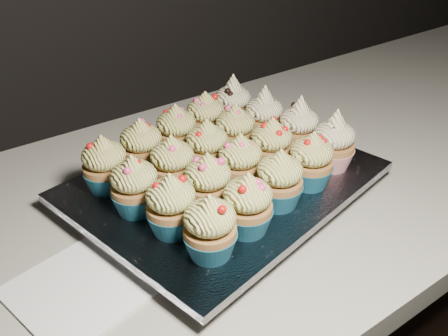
{
  "coord_description": "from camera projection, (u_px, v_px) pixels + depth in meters",
  "views": [
    {
      "loc": [
        -0.26,
        1.18,
        1.33
      ],
      "look_at": [
        0.09,
        1.67,
        0.95
      ],
      "focal_mm": 40.0,
      "sensor_mm": 36.0,
      "label": 1
    }
  ],
  "objects": [
    {
      "name": "worktop",
      "position": [
        161.0,
        219.0,
        0.73
      ],
      "size": [
        2.44,
        0.64,
        0.04
      ],
      "primitive_type": "cube",
      "color": "beige",
      "rests_on": "cabinet"
    },
    {
      "name": "napkin",
      "position": [
        81.0,
        289.0,
        0.58
      ],
      "size": [
        0.17,
        0.17,
        0.0
      ],
      "primitive_type": "cube",
      "rotation": [
        0.0,
        0.0,
        0.21
      ],
      "color": "white",
      "rests_on": "worktop"
    },
    {
      "name": "baking_tray",
      "position": [
        224.0,
        190.0,
        0.73
      ],
      "size": [
        0.43,
        0.36,
        0.02
      ],
      "primitive_type": "cube",
      "rotation": [
        0.0,
        0.0,
        0.2
      ],
      "color": "black",
      "rests_on": "worktop"
    },
    {
      "name": "foil_lining",
      "position": [
        224.0,
        181.0,
        0.72
      ],
      "size": [
        0.47,
        0.4,
        0.01
      ],
      "primitive_type": "cube",
      "rotation": [
        0.0,
        0.0,
        0.2
      ],
      "color": "silver",
      "rests_on": "baking_tray"
    },
    {
      "name": "cupcake_0",
      "position": [
        210.0,
        228.0,
        0.56
      ],
      "size": [
        0.06,
        0.06,
        0.08
      ],
      "color": "#195B77",
      "rests_on": "foil_lining"
    },
    {
      "name": "cupcake_1",
      "position": [
        247.0,
        205.0,
        0.6
      ],
      "size": [
        0.06,
        0.06,
        0.08
      ],
      "color": "#195B77",
      "rests_on": "foil_lining"
    },
    {
      "name": "cupcake_2",
      "position": [
        279.0,
        180.0,
        0.65
      ],
      "size": [
        0.06,
        0.06,
        0.08
      ],
      "color": "#195B77",
      "rests_on": "foil_lining"
    },
    {
      "name": "cupcake_3",
      "position": [
        311.0,
        161.0,
        0.69
      ],
      "size": [
        0.06,
        0.06,
        0.08
      ],
      "color": "#195B77",
      "rests_on": "foil_lining"
    },
    {
      "name": "cupcake_4",
      "position": [
        334.0,
        143.0,
        0.73
      ],
      "size": [
        0.06,
        0.06,
        0.1
      ],
      "color": "#A31625",
      "rests_on": "foil_lining"
    },
    {
      "name": "cupcake_5",
      "position": [
        171.0,
        206.0,
        0.6
      ],
      "size": [
        0.06,
        0.06,
        0.08
      ],
      "color": "#195B77",
      "rests_on": "foil_lining"
    },
    {
      "name": "cupcake_6",
      "position": [
        208.0,
        184.0,
        0.64
      ],
      "size": [
        0.06,
        0.06,
        0.08
      ],
      "color": "#195B77",
      "rests_on": "foil_lining"
    },
    {
      "name": "cupcake_7",
      "position": [
        240.0,
        163.0,
        0.68
      ],
      "size": [
        0.06,
        0.06,
        0.08
      ],
      "color": "#195B77",
      "rests_on": "foil_lining"
    },
    {
      "name": "cupcake_8",
      "position": [
        271.0,
        146.0,
        0.72
      ],
      "size": [
        0.06,
        0.06,
        0.08
      ],
      "color": "#195B77",
      "rests_on": "foil_lining"
    },
    {
      "name": "cupcake_9",
      "position": [
        299.0,
        128.0,
        0.77
      ],
      "size": [
        0.06,
        0.06,
        0.1
      ],
      "color": "#A31625",
      "rests_on": "foil_lining"
    },
    {
      "name": "cupcake_10",
      "position": [
        135.0,
        186.0,
        0.63
      ],
      "size": [
        0.06,
        0.06,
        0.08
      ],
      "color": "#195B77",
      "rests_on": "foil_lining"
    },
    {
      "name": "cupcake_11",
      "position": [
        173.0,
        165.0,
        0.68
      ],
      "size": [
        0.06,
        0.06,
        0.08
      ],
      "color": "#195B77",
      "rests_on": "foil_lining"
    },
    {
      "name": "cupcake_12",
      "position": [
        207.0,
        148.0,
        0.72
      ],
      "size": [
        0.06,
        0.06,
        0.08
      ],
      "color": "#195B77",
      "rests_on": "foil_lining"
    },
    {
      "name": "cupcake_13",
      "position": [
        235.0,
        131.0,
        0.76
      ],
      "size": [
        0.06,
        0.06,
        0.08
      ],
      "color": "#195B77",
      "rests_on": "foil_lining"
    },
    {
      "name": "cupcake_14",
      "position": [
        264.0,
        117.0,
        0.8
      ],
      "size": [
        0.06,
        0.06,
        0.1
      ],
      "color": "#A31625",
      "rests_on": "foil_lining"
    },
    {
      "name": "cupcake_15",
      "position": [
        105.0,
        165.0,
        0.68
      ],
      "size": [
        0.06,
        0.06,
        0.08
      ],
      "color": "#195B77",
      "rests_on": "foil_lining"
    },
    {
      "name": "cupcake_16",
      "position": [
        142.0,
        147.0,
        0.72
      ],
      "size": [
        0.06,
        0.06,
        0.08
      ],
      "color": "#195B77",
      "rests_on": "foil_lining"
    },
    {
      "name": "cupcake_17",
      "position": [
        177.0,
        132.0,
        0.76
      ],
      "size": [
        0.06,
        0.06,
        0.08
      ],
      "color": "#195B77",
      "rests_on": "foil_lining"
    },
    {
      "name": "cupcake_18",
      "position": [
        206.0,
        118.0,
        0.8
      ],
      "size": [
        0.06,
        0.06,
        0.08
      ],
      "color": "#195B77",
      "rests_on": "foil_lining"
    },
    {
      "name": "cupcake_19",
      "position": [
        233.0,
        105.0,
        0.84
      ],
      "size": [
        0.06,
        0.06,
        0.1
      ],
      "color": "#A31625",
      "rests_on": "foil_lining"
    }
  ]
}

